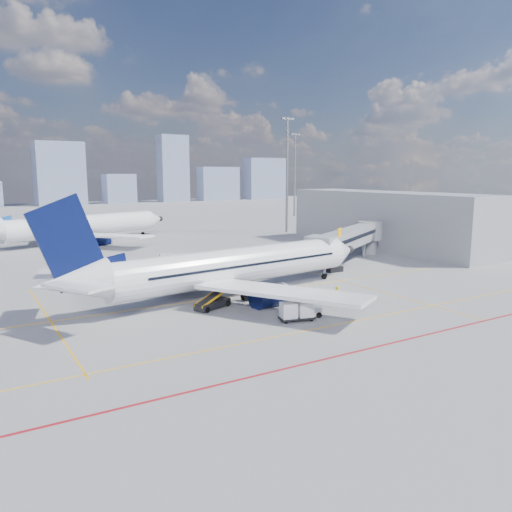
% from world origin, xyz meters
% --- Properties ---
extents(ground, '(420.00, 420.00, 0.00)m').
position_xyz_m(ground, '(0.00, 0.00, 0.00)').
color(ground, gray).
rests_on(ground, ground).
extents(apron_markings, '(90.00, 35.12, 0.01)m').
position_xyz_m(apron_markings, '(-0.58, -3.91, 0.01)').
color(apron_markings, '#FFAB0D').
rests_on(apron_markings, ground).
extents(jet_bridge, '(23.55, 15.78, 6.30)m').
position_xyz_m(jet_bridge, '(23.51, 16.91, 3.74)').
color(jet_bridge, '#9A9CA3').
rests_on(jet_bridge, ground).
extents(terminal_block, '(10.00, 42.00, 10.00)m').
position_xyz_m(terminal_block, '(39.95, 26.00, 5.00)').
color(terminal_block, '#9A9CA3').
rests_on(terminal_block, ground).
extents(floodlight_mast_ne, '(3.20, 0.61, 25.45)m').
position_xyz_m(floodlight_mast_ne, '(38.00, 55.00, 13.59)').
color(floodlight_mast_ne, slate).
rests_on(floodlight_mast_ne, ground).
extents(floodlight_mast_far, '(3.20, 0.61, 25.45)m').
position_xyz_m(floodlight_mast_far, '(65.00, 90.00, 13.59)').
color(floodlight_mast_far, slate).
rests_on(floodlight_mast_far, ground).
extents(distant_skyline, '(252.16, 15.56, 31.42)m').
position_xyz_m(distant_skyline, '(17.73, 190.00, 10.29)').
color(distant_skyline, gray).
rests_on(distant_skyline, ground).
extents(main_aircraft, '(39.95, 34.71, 11.70)m').
position_xyz_m(main_aircraft, '(-2.23, 7.89, 3.22)').
color(main_aircraft, white).
rests_on(main_aircraft, ground).
extents(second_aircraft, '(40.68, 34.62, 12.25)m').
position_xyz_m(second_aircraft, '(-7.20, 60.80, 3.22)').
color(second_aircraft, white).
rests_on(second_aircraft, ground).
extents(baggage_tug, '(2.43, 1.94, 1.49)m').
position_xyz_m(baggage_tug, '(0.81, -2.68, 0.72)').
color(baggage_tug, white).
rests_on(baggage_tug, ground).
extents(cargo_dolly, '(3.39, 2.15, 1.72)m').
position_xyz_m(cargo_dolly, '(-0.82, -3.18, 0.94)').
color(cargo_dolly, black).
rests_on(cargo_dolly, ground).
extents(belt_loader, '(5.68, 3.24, 2.32)m').
position_xyz_m(belt_loader, '(-5.35, 4.62, 0.60)').
color(belt_loader, black).
rests_on(belt_loader, ground).
extents(ramp_worker, '(0.84, 0.85, 1.97)m').
position_xyz_m(ramp_worker, '(5.94, -0.82, 0.99)').
color(ramp_worker, yellow).
rests_on(ramp_worker, ground).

